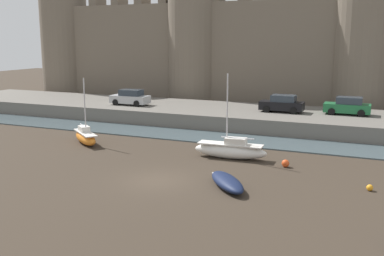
% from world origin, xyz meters
% --- Properties ---
extents(ground_plane, '(160.00, 160.00, 0.00)m').
position_xyz_m(ground_plane, '(0.00, 0.00, 0.00)').
color(ground_plane, '#382D23').
extents(water_channel, '(80.00, 4.50, 0.10)m').
position_xyz_m(water_channel, '(0.00, 12.29, 0.05)').
color(water_channel, '#47565B').
rests_on(water_channel, ground).
extents(quay_road, '(70.97, 10.00, 1.43)m').
position_xyz_m(quay_road, '(0.00, 19.54, 0.71)').
color(quay_road, '#666059').
rests_on(quay_road, ground).
extents(castle, '(66.12, 7.15, 21.15)m').
position_xyz_m(castle, '(-0.00, 29.37, 8.04)').
color(castle, '#706354').
rests_on(castle, ground).
extents(sailboat_foreground_left, '(5.25, 1.55, 5.96)m').
position_xyz_m(sailboat_foreground_left, '(2.43, 6.54, 0.62)').
color(sailboat_foreground_left, silver).
rests_on(sailboat_foreground_left, ground).
extents(rowboat_midflat_right, '(3.41, 3.82, 0.68)m').
position_xyz_m(rowboat_midflat_right, '(4.23, 0.39, 0.36)').
color(rowboat_midflat_right, '#141E3D').
rests_on(rowboat_midflat_right, ground).
extents(sailboat_midflat_left, '(3.91, 3.38, 5.29)m').
position_xyz_m(sailboat_midflat_left, '(-9.70, 6.35, 0.57)').
color(sailboat_midflat_left, orange).
rests_on(sailboat_midflat_left, ground).
extents(mooring_buoy_mid_mud, '(0.50, 0.50, 0.50)m').
position_xyz_m(mooring_buoy_mid_mud, '(6.45, 5.84, 0.25)').
color(mooring_buoy_mid_mud, '#E04C1E').
rests_on(mooring_buoy_mid_mud, ground).
extents(mooring_buoy_near_channel, '(0.36, 0.36, 0.36)m').
position_xyz_m(mooring_buoy_near_channel, '(11.69, 2.95, 0.18)').
color(mooring_buoy_near_channel, orange).
rests_on(mooring_buoy_near_channel, ground).
extents(car_quay_centre_east, '(4.10, 1.88, 1.62)m').
position_xyz_m(car_quay_centre_east, '(-12.36, 17.99, 2.21)').
color(car_quay_centre_east, '#B2B5B7').
rests_on(car_quay_centre_east, quay_road).
extents(car_quay_west, '(4.10, 1.88, 1.62)m').
position_xyz_m(car_quay_west, '(9.19, 20.41, 2.21)').
color(car_quay_west, '#1E6638').
rests_on(car_quay_west, quay_road).
extents(car_quay_east, '(4.10, 1.88, 1.62)m').
position_xyz_m(car_quay_east, '(3.33, 19.55, 2.21)').
color(car_quay_east, black).
rests_on(car_quay_east, quay_road).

